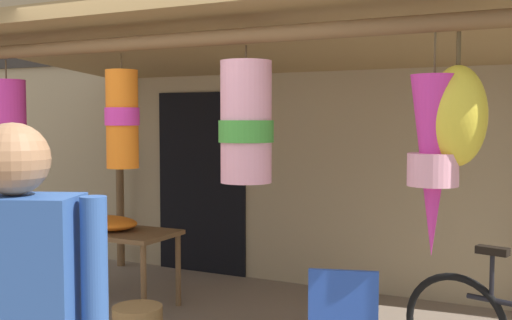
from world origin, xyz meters
TOP-DOWN VIEW (x-y plane):
  - shop_facade at (-0.01, 2.22)m, footprint 12.95×0.29m
  - market_stall_canopy at (-0.05, 0.63)m, footprint 4.92×2.67m
  - display_table at (-1.53, 0.64)m, footprint 1.47×0.62m
  - flower_heap_on_table at (-1.43, 0.61)m, footprint 0.64×0.45m

SIDE VIEW (x-z plane):
  - display_table at x=-1.53m, z-range 0.28..0.97m
  - flower_heap_on_table at x=-1.43m, z-range 0.70..0.83m
  - shop_facade at x=-0.01m, z-range 0.00..4.01m
  - market_stall_canopy at x=-0.05m, z-range 0.91..3.43m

